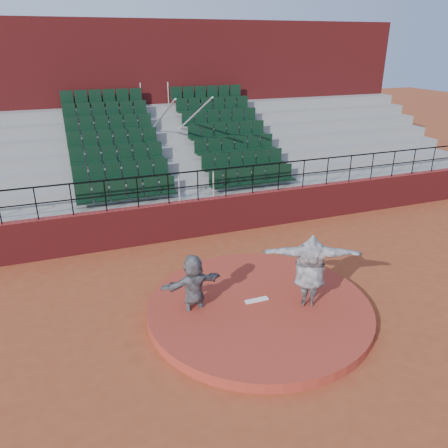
{
  "coord_description": "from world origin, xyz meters",
  "views": [
    {
      "loc": [
        -4.01,
        -8.28,
        6.22
      ],
      "look_at": [
        0.0,
        2.5,
        1.4
      ],
      "focal_mm": 35.0,
      "sensor_mm": 36.0,
      "label": 1
    }
  ],
  "objects": [
    {
      "name": "press_box_facade",
      "position": [
        0.0,
        12.6,
        3.55
      ],
      "size": [
        24.0,
        3.0,
        7.1
      ],
      "primitive_type": "cube",
      "color": "maroon",
      "rests_on": "ground"
    },
    {
      "name": "seating_deck",
      "position": [
        0.0,
        8.65,
        1.44
      ],
      "size": [
        24.0,
        5.97,
        4.63
      ],
      "color": "gray",
      "rests_on": "ground"
    },
    {
      "name": "pitching_rubber",
      "position": [
        0.0,
        0.15,
        0.27
      ],
      "size": [
        0.6,
        0.15,
        0.03
      ],
      "primitive_type": "cube",
      "color": "white",
      "rests_on": "pitchers_mound"
    },
    {
      "name": "wall_railing",
      "position": [
        0.0,
        5.0,
        2.03
      ],
      "size": [
        24.04,
        0.05,
        1.03
      ],
      "color": "black",
      "rests_on": "boundary_wall"
    },
    {
      "name": "boundary_wall",
      "position": [
        0.0,
        5.0,
        0.65
      ],
      "size": [
        24.0,
        0.3,
        1.3
      ],
      "primitive_type": "cube",
      "color": "maroon",
      "rests_on": "ground"
    },
    {
      "name": "pitchers_mound",
      "position": [
        0.0,
        0.0,
        0.12
      ],
      "size": [
        5.5,
        5.5,
        0.25
      ],
      "primitive_type": "cylinder",
      "color": "#A43624",
      "rests_on": "ground"
    },
    {
      "name": "pitcher",
      "position": [
        1.1,
        -0.41,
        1.19
      ],
      "size": [
        2.36,
        1.49,
        1.87
      ],
      "primitive_type": "imported",
      "rotation": [
        0.0,
        0.0,
        2.73
      ],
      "color": "black",
      "rests_on": "pitchers_mound"
    },
    {
      "name": "ground",
      "position": [
        0.0,
        0.0,
        0.0
      ],
      "size": [
        90.0,
        90.0,
        0.0
      ],
      "primitive_type": "plane",
      "color": "#984122",
      "rests_on": "ground"
    },
    {
      "name": "fielder",
      "position": [
        -1.55,
        0.4,
        0.83
      ],
      "size": [
        1.58,
        0.64,
        1.65
      ],
      "primitive_type": "imported",
      "rotation": [
        0.0,
        0.0,
        3.24
      ],
      "color": "black",
      "rests_on": "ground"
    }
  ]
}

